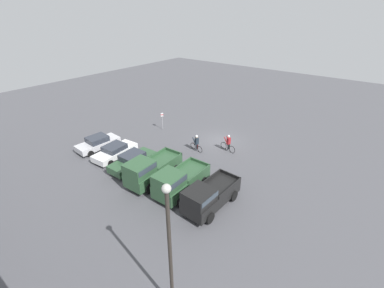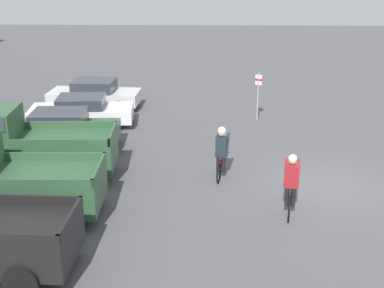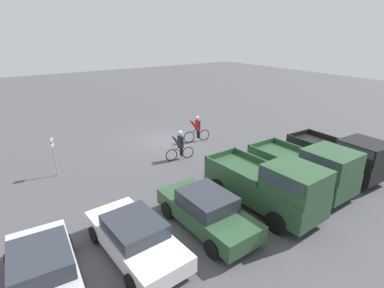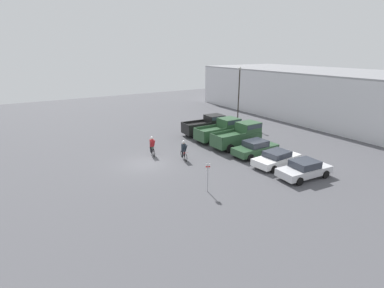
% 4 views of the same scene
% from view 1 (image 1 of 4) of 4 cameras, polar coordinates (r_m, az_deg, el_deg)
% --- Properties ---
extents(ground_plane, '(80.00, 80.00, 0.00)m').
position_cam_1_polar(ground_plane, '(28.14, 6.31, 0.68)').
color(ground_plane, '#4C4C51').
extents(pickup_truck_0, '(2.29, 4.89, 2.13)m').
position_cam_1_polar(pickup_truck_0, '(18.37, 3.64, -11.39)').
color(pickup_truck_0, black).
rests_on(pickup_truck_0, ground_plane).
extents(pickup_truck_1, '(2.30, 4.93, 2.28)m').
position_cam_1_polar(pickup_truck_1, '(19.67, -3.12, -8.18)').
color(pickup_truck_1, '#2D5133').
rests_on(pickup_truck_1, ground_plane).
extents(pickup_truck_2, '(2.30, 5.25, 2.36)m').
position_cam_1_polar(pickup_truck_2, '(21.14, -9.32, -5.57)').
color(pickup_truck_2, '#2D5133').
rests_on(pickup_truck_2, ground_plane).
extents(sedan_0, '(2.04, 4.45, 1.45)m').
position_cam_1_polar(sedan_0, '(23.56, -13.05, -3.61)').
color(sedan_0, '#2D5133').
rests_on(sedan_0, ground_plane).
extents(sedan_1, '(2.20, 4.46, 1.29)m').
position_cam_1_polar(sedan_1, '(25.70, -16.73, -1.52)').
color(sedan_1, white).
rests_on(sedan_1, ground_plane).
extents(sedan_2, '(2.17, 4.36, 1.36)m').
position_cam_1_polar(sedan_2, '(27.83, -20.19, 0.28)').
color(sedan_2, silver).
rests_on(sedan_2, ground_plane).
extents(cyclist_0, '(1.70, 0.53, 1.76)m').
position_cam_1_polar(cyclist_0, '(25.64, 1.00, 0.32)').
color(cyclist_0, black).
rests_on(cyclist_0, ground_plane).
extents(cyclist_1, '(1.86, 0.54, 1.79)m').
position_cam_1_polar(cyclist_1, '(25.86, 8.05, 0.23)').
color(cyclist_1, black).
rests_on(cyclist_1, ground_plane).
extents(fire_lane_sign, '(0.16, 0.28, 2.16)m').
position_cam_1_polar(fire_lane_sign, '(30.51, -6.63, 5.55)').
color(fire_lane_sign, '#9E9EA3').
rests_on(fire_lane_sign, ground_plane).
extents(lamppost, '(0.36, 0.36, 7.21)m').
position_cam_1_polar(lamppost, '(11.19, -5.00, -21.45)').
color(lamppost, '#2D2823').
rests_on(lamppost, ground_plane).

